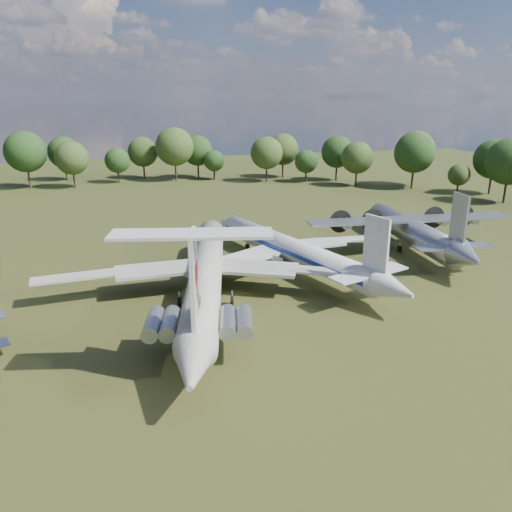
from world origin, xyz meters
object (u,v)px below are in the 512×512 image
object	(u,v)px
il62_airliner	(206,279)
tu104_jet	(292,254)
an12_transport	(412,235)
person_on_il62	(198,299)

from	to	relation	value
il62_airliner	tu104_jet	bearing A→B (deg)	42.45
tu104_jet	an12_transport	bearing A→B (deg)	-7.18
il62_airliner	person_on_il62	xyz separation A→B (m)	(-3.39, -13.97, 3.45)
an12_transport	person_on_il62	size ratio (longest dim) A/B	20.87
il62_airliner	tu104_jet	size ratio (longest dim) A/B	1.16
tu104_jet	an12_transport	size ratio (longest dim) A/B	1.22
person_on_il62	tu104_jet	bearing A→B (deg)	-111.87
an12_transport	person_on_il62	world-z (taller)	person_on_il62
tu104_jet	an12_transport	distance (m)	21.70
il62_airliner	tu104_jet	world-z (taller)	il62_airliner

